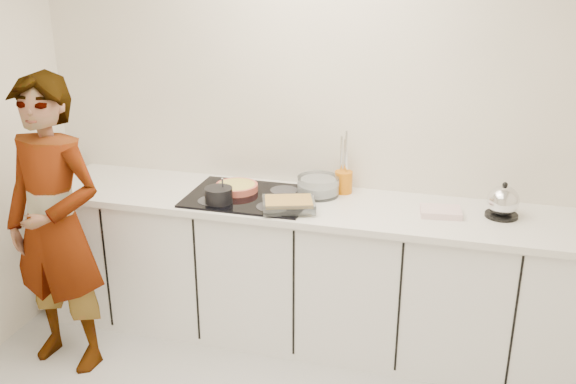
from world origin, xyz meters
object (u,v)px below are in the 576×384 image
(hob, at_px, (249,196))
(mixing_bowl, at_px, (318,187))
(saucepan, at_px, (219,195))
(cook, at_px, (55,227))
(tart_dish, at_px, (237,187))
(utensil_crock, at_px, (344,182))
(kettle, at_px, (503,202))
(baking_dish, at_px, (289,204))

(hob, distance_m, mixing_bowl, 0.42)
(saucepan, bearing_deg, mixing_bowl, 30.41)
(cook, bearing_deg, mixing_bowl, 35.43)
(tart_dish, xyz_separation_m, utensil_crock, (0.63, 0.18, 0.03))
(hob, xyz_separation_m, cook, (-0.94, -0.59, -0.06))
(saucepan, bearing_deg, hob, 49.91)
(hob, xyz_separation_m, saucepan, (-0.13, -0.16, 0.05))
(saucepan, relative_size, utensil_crock, 1.27)
(saucepan, height_order, kettle, kettle)
(utensil_crock, bearing_deg, kettle, -9.38)
(tart_dish, xyz_separation_m, baking_dish, (0.38, -0.21, 0.01))
(kettle, bearing_deg, tart_dish, -178.97)
(saucepan, relative_size, baking_dish, 0.49)
(hob, height_order, kettle, kettle)
(saucepan, height_order, baking_dish, saucepan)
(tart_dish, xyz_separation_m, cook, (-0.84, -0.64, -0.09))
(mixing_bowl, xyz_separation_m, utensil_crock, (0.14, 0.09, 0.01))
(tart_dish, relative_size, baking_dish, 0.97)
(mixing_bowl, bearing_deg, tart_dish, -169.19)
(hob, relative_size, baking_dish, 2.08)
(saucepan, xyz_separation_m, mixing_bowl, (0.52, 0.31, -0.01))
(saucepan, height_order, cook, cook)
(utensil_crock, bearing_deg, cook, -150.74)
(hob, bearing_deg, tart_dish, 149.84)
(hob, relative_size, cook, 0.42)
(mixing_bowl, xyz_separation_m, cook, (-1.33, -0.74, -0.11))
(tart_dish, relative_size, saucepan, 1.96)
(tart_dish, height_order, cook, cook)
(utensil_crock, relative_size, cook, 0.08)
(saucepan, bearing_deg, utensil_crock, 30.74)
(utensil_crock, xyz_separation_m, cook, (-1.47, -0.82, -0.12))
(hob, bearing_deg, mixing_bowl, 21.02)
(kettle, relative_size, cook, 0.13)
(kettle, bearing_deg, saucepan, -171.34)
(mixing_bowl, bearing_deg, kettle, -3.54)
(mixing_bowl, relative_size, utensil_crock, 2.41)
(kettle, xyz_separation_m, utensil_crock, (-0.92, 0.15, -0.02))
(utensil_crock, bearing_deg, baking_dish, -122.15)
(hob, relative_size, mixing_bowl, 2.22)
(cook, bearing_deg, tart_dish, 43.84)
(baking_dish, bearing_deg, kettle, 11.35)
(saucepan, height_order, mixing_bowl, saucepan)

